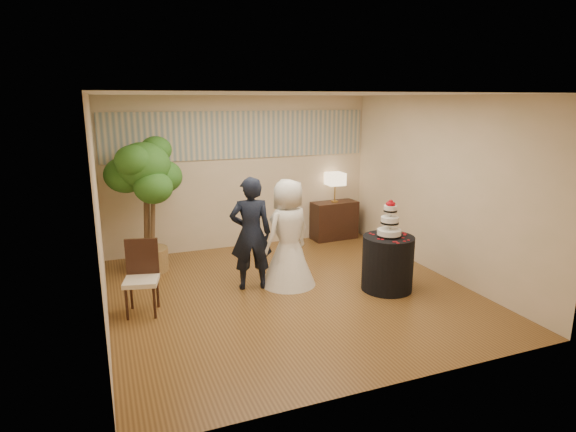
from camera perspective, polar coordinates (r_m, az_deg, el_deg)
name	(u,v)px	position (r m, az deg, el deg)	size (l,w,h in m)	color
floor	(292,293)	(7.07, 0.44, -9.10)	(5.00, 5.00, 0.00)	brown
ceiling	(292,94)	(6.51, 0.48, 14.25)	(5.00, 5.00, 0.00)	white
wall_back	(242,173)	(8.98, -5.53, 5.10)	(5.00, 0.06, 2.80)	beige
wall_front	(394,250)	(4.50, 12.45, -3.99)	(5.00, 0.06, 2.80)	beige
wall_left	(98,214)	(6.19, -21.56, 0.22)	(0.06, 5.00, 2.80)	beige
wall_right	(440,187)	(7.91, 17.54, 3.34)	(0.06, 5.00, 2.80)	beige
mural_border	(241,135)	(8.88, -5.60, 9.54)	(4.90, 0.02, 0.85)	#ABAD9E
groom	(251,234)	(7.00, -4.42, -2.09)	(0.61, 0.40, 1.67)	black
bride	(288,233)	(7.13, 0.05, -2.01)	(0.82, 0.82, 1.61)	white
cake_table	(388,263)	(7.20, 11.72, -5.50)	(0.74, 0.74, 0.81)	black
wedding_cake	(390,218)	(7.01, 11.99, -0.27)	(0.35, 0.35, 0.54)	white
console	(334,220)	(9.64, 5.50, -0.51)	(0.90, 0.40, 0.75)	black
table_lamp	(335,187)	(9.50, 5.59, 3.39)	(0.33, 0.33, 0.58)	beige
ficus_tree	(146,205)	(7.95, -16.47, 1.28)	(1.05, 1.05, 2.21)	#2D631F
side_chair	(141,279)	(6.54, -17.01, -7.12)	(0.44, 0.46, 0.97)	black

